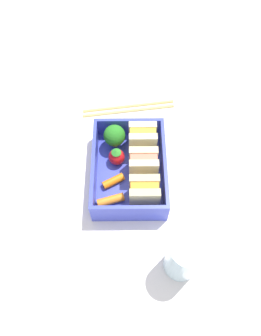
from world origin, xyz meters
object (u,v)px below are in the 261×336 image
at_px(sandwich_center, 146,192).
at_px(carrot_stick_far_left, 112,200).
at_px(sandwich_left, 144,139).
at_px(drinking_glass, 186,257).
at_px(carrot_stick_left, 115,181).
at_px(folded_napkin, 31,170).
at_px(broccoli_floret, 116,136).
at_px(sandwich_center_left, 145,164).
at_px(strawberry_far_left, 118,156).
at_px(chopstick_pair, 129,108).

bearing_deg(sandwich_center, carrot_stick_far_left, -85.19).
relative_size(sandwich_left, sandwich_center, 1.00).
xyz_separation_m(sandwich_left, drinking_glass, (0.21, 0.05, 0.01)).
xyz_separation_m(carrot_stick_left, folded_napkin, (-0.03, -0.16, -0.02)).
bearing_deg(broccoli_floret, carrot_stick_left, -1.38).
distance_m(sandwich_left, folded_napkin, 0.22).
xyz_separation_m(sandwich_center_left, drinking_glass, (0.16, 0.05, 0.01)).
height_order(strawberry_far_left, carrot_stick_left, strawberry_far_left).
bearing_deg(carrot_stick_left, drinking_glass, 37.31).
xyz_separation_m(strawberry_far_left, folded_napkin, (0.01, -0.16, -0.03)).
bearing_deg(sandwich_left, sandwich_center, 0.00).
bearing_deg(sandwich_left, carrot_stick_left, -35.47).
relative_size(carrot_stick_far_left, drinking_glass, 0.48).
bearing_deg(carrot_stick_left, sandwich_left, 144.53).
height_order(broccoli_floret, folded_napkin, broccoli_floret).
distance_m(carrot_stick_far_left, drinking_glass, 0.15).
bearing_deg(carrot_stick_left, sandwich_center_left, 111.81).
bearing_deg(folded_napkin, sandwich_center, 72.90).
bearing_deg(carrot_stick_far_left, sandwich_center, 94.81).
height_order(carrot_stick_left, chopstick_pair, carrot_stick_left).
height_order(sandwich_left, carrot_stick_far_left, sandwich_left).
bearing_deg(sandwich_center, broccoli_floret, -155.58).
bearing_deg(strawberry_far_left, drinking_glass, 28.74).
xyz_separation_m(carrot_stick_far_left, drinking_glass, (0.10, 0.11, 0.03)).
xyz_separation_m(sandwich_center_left, folded_napkin, (-0.01, -0.21, -0.04)).
height_order(strawberry_far_left, chopstick_pair, strawberry_far_left).
bearing_deg(chopstick_pair, carrot_stick_far_left, -8.25).
xyz_separation_m(broccoli_floret, drinking_glass, (0.22, 0.11, 0.01)).
height_order(sandwich_center_left, carrot_stick_left, sandwich_center_left).
height_order(sandwich_center_left, folded_napkin, sandwich_center_left).
height_order(sandwich_left, broccoli_floret, sandwich_left).
bearing_deg(broccoli_floret, sandwich_left, 83.18).
height_order(drinking_glass, folded_napkin, drinking_glass).
xyz_separation_m(carrot_stick_far_left, folded_napkin, (-0.07, -0.15, -0.02)).
relative_size(carrot_stick_left, carrot_stick_far_left, 0.85).
bearing_deg(folded_napkin, sandwich_center_left, 86.90).
height_order(strawberry_far_left, carrot_stick_far_left, strawberry_far_left).
height_order(sandwich_center_left, sandwich_center, same).
distance_m(sandwich_center_left, carrot_stick_far_left, 0.08).
bearing_deg(sandwich_center_left, carrot_stick_far_left, -44.44).
distance_m(sandwich_center, carrot_stick_far_left, 0.06).
relative_size(strawberry_far_left, drinking_glass, 0.37).
xyz_separation_m(sandwich_left, folded_napkin, (0.04, -0.21, -0.04)).
bearing_deg(broccoli_floret, folded_napkin, -73.19).
bearing_deg(strawberry_far_left, broccoli_floret, -173.95).
xyz_separation_m(broccoli_floret, chopstick_pair, (-0.10, 0.03, -0.04)).
relative_size(carrot_stick_far_left, folded_napkin, 0.32).
relative_size(strawberry_far_left, carrot_stick_far_left, 0.77).
height_order(sandwich_center, chopstick_pair, sandwich_center).
height_order(chopstick_pair, folded_napkin, chopstick_pair).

